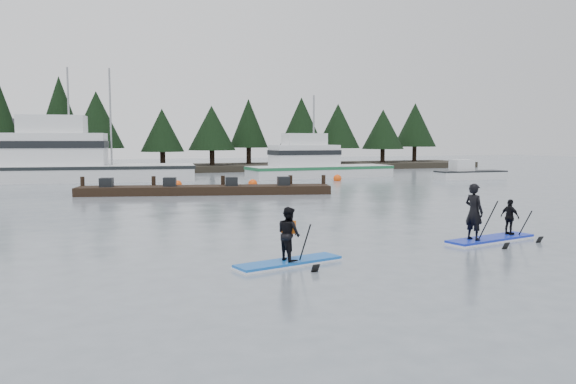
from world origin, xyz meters
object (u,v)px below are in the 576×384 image
object	(u,v)px
fishing_boat_medium	(316,171)
paddleboard_duo	(487,221)
fishing_boat_large	(75,172)
floating_dock	(205,190)
paddleboard_solo	(289,242)

from	to	relation	value
fishing_boat_medium	paddleboard_duo	size ratio (longest dim) A/B	3.69
fishing_boat_large	paddleboard_duo	world-z (taller)	fishing_boat_large
floating_dock	paddleboard_solo	distance (m)	18.87
fishing_boat_large	floating_dock	distance (m)	15.18
fishing_boat_medium	floating_dock	size ratio (longest dim) A/B	0.86
fishing_boat_large	floating_dock	bearing A→B (deg)	-53.77
paddleboard_duo	paddleboard_solo	bearing A→B (deg)	175.72
paddleboard_solo	fishing_boat_large	bearing A→B (deg)	85.42
fishing_boat_large	floating_dock	world-z (taller)	fishing_boat_large
fishing_boat_medium	floating_dock	world-z (taller)	fishing_boat_medium
fishing_boat_large	floating_dock	xyz separation A→B (m)	(7.02, -13.45, -0.47)
floating_dock	paddleboard_duo	world-z (taller)	paddleboard_duo
fishing_boat_large	paddleboard_solo	size ratio (longest dim) A/B	5.84
fishing_boat_large	paddleboard_duo	size ratio (longest dim) A/B	5.14
fishing_boat_large	paddleboard_duo	bearing A→B (deg)	-60.58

